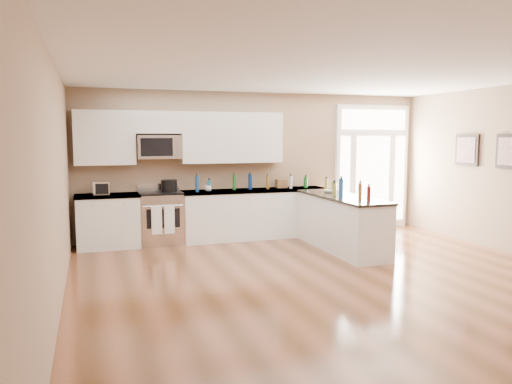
# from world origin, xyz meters

# --- Properties ---
(ground) EXTENTS (8.00, 8.00, 0.00)m
(ground) POSITION_xyz_m (0.00, 0.00, 0.00)
(ground) COLOR #583219
(room_shell) EXTENTS (8.00, 8.00, 8.00)m
(room_shell) POSITION_xyz_m (0.00, 0.00, 1.71)
(room_shell) COLOR #9A7D61
(room_shell) RESTS_ON ground
(back_cabinet_left) EXTENTS (1.10, 0.66, 0.94)m
(back_cabinet_left) POSITION_xyz_m (-2.87, 3.69, 0.44)
(back_cabinet_left) COLOR white
(back_cabinet_left) RESTS_ON ground
(back_cabinet_right) EXTENTS (2.85, 0.66, 0.94)m
(back_cabinet_right) POSITION_xyz_m (-0.16, 3.69, 0.44)
(back_cabinet_right) COLOR white
(back_cabinet_right) RESTS_ON ground
(peninsula_cabinet) EXTENTS (0.69, 2.32, 0.94)m
(peninsula_cabinet) POSITION_xyz_m (0.93, 2.24, 0.43)
(peninsula_cabinet) COLOR white
(peninsula_cabinet) RESTS_ON ground
(upper_cabinet_left) EXTENTS (1.04, 0.33, 0.95)m
(upper_cabinet_left) POSITION_xyz_m (-2.88, 3.83, 1.93)
(upper_cabinet_left) COLOR white
(upper_cabinet_left) RESTS_ON room_shell
(upper_cabinet_right) EXTENTS (1.94, 0.33, 0.95)m
(upper_cabinet_right) POSITION_xyz_m (-0.57, 3.83, 1.93)
(upper_cabinet_right) COLOR white
(upper_cabinet_right) RESTS_ON room_shell
(upper_cabinet_short) EXTENTS (0.82, 0.33, 0.40)m
(upper_cabinet_short) POSITION_xyz_m (-1.95, 3.83, 2.20)
(upper_cabinet_short) COLOR white
(upper_cabinet_short) RESTS_ON room_shell
(microwave) EXTENTS (0.78, 0.41, 0.42)m
(microwave) POSITION_xyz_m (-1.95, 3.80, 1.76)
(microwave) COLOR silver
(microwave) RESTS_ON room_shell
(entry_door) EXTENTS (1.70, 0.10, 2.60)m
(entry_door) POSITION_xyz_m (2.55, 3.95, 1.30)
(entry_door) COLOR white
(entry_door) RESTS_ON ground
(wall_art_near) EXTENTS (0.05, 0.58, 0.58)m
(wall_art_near) POSITION_xyz_m (3.47, 2.20, 1.70)
(wall_art_near) COLOR black
(wall_art_near) RESTS_ON room_shell
(wall_art_far) EXTENTS (0.05, 0.58, 0.58)m
(wall_art_far) POSITION_xyz_m (3.47, 1.20, 1.70)
(wall_art_far) COLOR black
(wall_art_far) RESTS_ON room_shell
(kitchen_range) EXTENTS (0.77, 0.69, 1.08)m
(kitchen_range) POSITION_xyz_m (-1.95, 3.69, 0.48)
(kitchen_range) COLOR silver
(kitchen_range) RESTS_ON ground
(stockpot) EXTENTS (0.33, 0.33, 0.23)m
(stockpot) POSITION_xyz_m (-1.78, 3.74, 1.06)
(stockpot) COLOR black
(stockpot) RESTS_ON kitchen_range
(toaster_oven) EXTENTS (0.29, 0.24, 0.23)m
(toaster_oven) POSITION_xyz_m (-2.96, 3.66, 1.06)
(toaster_oven) COLOR silver
(toaster_oven) RESTS_ON back_cabinet_left
(cardboard_box) EXTENTS (0.21, 0.16, 0.17)m
(cardboard_box) POSITION_xyz_m (0.44, 3.83, 1.03)
(cardboard_box) COLOR brown
(cardboard_box) RESTS_ON back_cabinet_right
(bowl_left) EXTENTS (0.23, 0.23, 0.04)m
(bowl_left) POSITION_xyz_m (-3.06, 3.82, 0.96)
(bowl_left) COLOR white
(bowl_left) RESTS_ON back_cabinet_left
(bowl_peninsula) EXTENTS (0.21, 0.21, 0.05)m
(bowl_peninsula) POSITION_xyz_m (0.92, 2.74, 0.97)
(bowl_peninsula) COLOR white
(bowl_peninsula) RESTS_ON peninsula_cabinet
(cup_counter) EXTENTS (0.17, 0.17, 0.10)m
(cup_counter) POSITION_xyz_m (-1.08, 3.69, 0.99)
(cup_counter) COLOR white
(cup_counter) RESTS_ON back_cabinet_right
(counter_bottles) EXTENTS (2.39, 2.42, 0.32)m
(counter_bottles) POSITION_xyz_m (0.28, 3.03, 1.07)
(counter_bottles) COLOR #19591E
(counter_bottles) RESTS_ON back_cabinet_right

